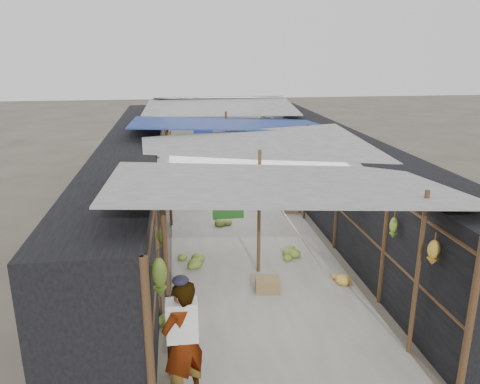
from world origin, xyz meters
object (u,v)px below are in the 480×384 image
vendor_elderly (183,342)px  shopper_blue (228,174)px  vendor_seated (281,188)px  crate_near (267,285)px  black_basin (283,194)px

vendor_elderly → shopper_blue: (1.54, 8.34, 0.01)m
vendor_elderly → vendor_seated: vendor_elderly is taller
crate_near → vendor_elderly: vendor_elderly is taller
crate_near → shopper_blue: shopper_blue is taller
crate_near → vendor_elderly: bearing=-114.7°
crate_near → black_basin: (1.67, 5.99, -0.05)m
shopper_blue → black_basin: bearing=-21.1°
black_basin → vendor_seated: vendor_seated is taller
crate_near → vendor_elderly: size_ratio=0.27×
shopper_blue → crate_near: bearing=-119.9°
crate_near → shopper_blue: bearing=98.1°
black_basin → vendor_elderly: (-3.31, -8.64, 0.78)m
vendor_elderly → crate_near: bearing=-158.2°
black_basin → shopper_blue: 1.97m
crate_near → black_basin: size_ratio=0.83×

